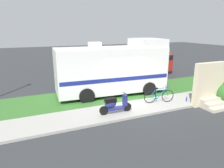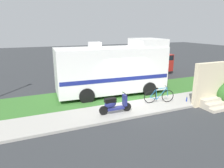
{
  "view_description": "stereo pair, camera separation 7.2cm",
  "coord_description": "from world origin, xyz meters",
  "px_view_note": "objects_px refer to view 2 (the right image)",
  "views": [
    {
      "loc": [
        -5.49,
        -10.02,
        4.19
      ],
      "look_at": [
        -0.98,
        0.3,
        1.1
      ],
      "focal_mm": 32.91,
      "sensor_mm": 36.0,
      "label": 1
    },
    {
      "loc": [
        -5.43,
        -10.05,
        4.19
      ],
      "look_at": [
        -0.98,
        0.3,
        1.1
      ],
      "focal_mm": 32.91,
      "sensor_mm": 36.0,
      "label": 2
    }
  ],
  "objects_px": {
    "bicycle": "(159,96)",
    "pickup_truck_near": "(148,64)",
    "bottle_green": "(187,99)",
    "motorhome_rv": "(113,69)",
    "scooter": "(114,104)"
  },
  "relations": [
    {
      "from": "bicycle",
      "to": "pickup_truck_near",
      "type": "height_order",
      "value": "pickup_truck_near"
    },
    {
      "from": "bottle_green",
      "to": "motorhome_rv",
      "type": "bearing_deg",
      "value": 133.54
    },
    {
      "from": "motorhome_rv",
      "to": "pickup_truck_near",
      "type": "relative_size",
      "value": 1.23
    },
    {
      "from": "bicycle",
      "to": "pickup_truck_near",
      "type": "bearing_deg",
      "value": 61.82
    },
    {
      "from": "bicycle",
      "to": "bottle_green",
      "type": "bearing_deg",
      "value": -17.59
    },
    {
      "from": "bicycle",
      "to": "bottle_green",
      "type": "height_order",
      "value": "bicycle"
    },
    {
      "from": "pickup_truck_near",
      "to": "bottle_green",
      "type": "relative_size",
      "value": 20.07
    },
    {
      "from": "scooter",
      "to": "bicycle",
      "type": "distance_m",
      "value": 2.93
    },
    {
      "from": "pickup_truck_near",
      "to": "bottle_green",
      "type": "height_order",
      "value": "pickup_truck_near"
    },
    {
      "from": "scooter",
      "to": "pickup_truck_near",
      "type": "relative_size",
      "value": 0.3
    },
    {
      "from": "motorhome_rv",
      "to": "bicycle",
      "type": "relative_size",
      "value": 4.13
    },
    {
      "from": "scooter",
      "to": "bottle_green",
      "type": "xyz_separation_m",
      "value": [
        4.48,
        -0.12,
        -0.34
      ]
    },
    {
      "from": "motorhome_rv",
      "to": "scooter",
      "type": "height_order",
      "value": "motorhome_rv"
    },
    {
      "from": "motorhome_rv",
      "to": "bicycle",
      "type": "xyz_separation_m",
      "value": [
        1.6,
        -2.84,
        -1.17
      ]
    },
    {
      "from": "bicycle",
      "to": "bottle_green",
      "type": "xyz_separation_m",
      "value": [
        1.57,
        -0.5,
        -0.27
      ]
    }
  ]
}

